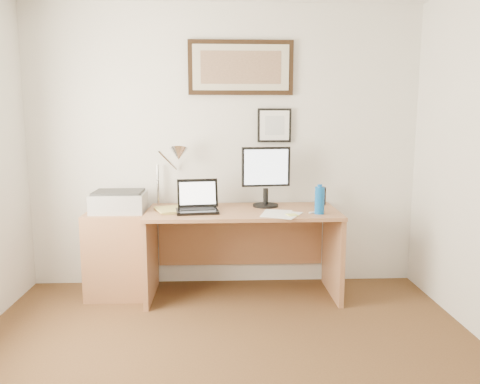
{
  "coord_description": "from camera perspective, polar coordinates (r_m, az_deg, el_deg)",
  "views": [
    {
      "loc": [
        -0.04,
        -2.22,
        1.52
      ],
      "look_at": [
        0.12,
        1.43,
        0.94
      ],
      "focal_mm": 35.0,
      "sensor_mm": 36.0,
      "label": 1
    }
  ],
  "objects": [
    {
      "name": "sticky_pad",
      "position": [
        3.73,
        6.36,
        -2.79
      ],
      "size": [
        0.1,
        0.1,
        0.01
      ],
      "primitive_type": "cube",
      "rotation": [
        0.0,
        0.0,
        0.26
      ],
      "color": "#E6EC70",
      "rests_on": "desk"
    },
    {
      "name": "picture_large",
      "position": [
        4.22,
        0.1,
        14.93
      ],
      "size": [
        0.92,
        0.04,
        0.47
      ],
      "color": "black",
      "rests_on": "wall_back"
    },
    {
      "name": "book",
      "position": [
        3.9,
        -10.04,
        -2.28
      ],
      "size": [
        0.3,
        0.34,
        0.02
      ],
      "primitive_type": "imported",
      "rotation": [
        0.0,
        0.0,
        0.35
      ],
      "color": "tan",
      "rests_on": "desk"
    },
    {
      "name": "bottle_cap",
      "position": [
        3.8,
        9.73,
        0.77
      ],
      "size": [
        0.04,
        0.04,
        0.02
      ],
      "primitive_type": "cylinder",
      "color": "#0D56AC",
      "rests_on": "water_bottle"
    },
    {
      "name": "wall_back",
      "position": [
        4.23,
        -1.96,
        5.41
      ],
      "size": [
        3.5,
        0.02,
        2.5
      ],
      "primitive_type": "cube",
      "color": "silver",
      "rests_on": "ground"
    },
    {
      "name": "laptop",
      "position": [
        3.88,
        -5.23,
        -1.53
      ],
      "size": [
        0.37,
        0.34,
        0.26
      ],
      "color": "black",
      "rests_on": "desk"
    },
    {
      "name": "side_cabinet",
      "position": [
        4.16,
        -14.73,
        -7.34
      ],
      "size": [
        0.5,
        0.4,
        0.73
      ],
      "primitive_type": "cube",
      "color": "#95613E",
      "rests_on": "floor"
    },
    {
      "name": "marker_pen",
      "position": [
        3.85,
        9.33,
        -2.46
      ],
      "size": [
        0.14,
        0.06,
        0.02
      ],
      "primitive_type": "cylinder",
      "rotation": [
        0.0,
        1.57,
        0.35
      ],
      "color": "white",
      "rests_on": "desk"
    },
    {
      "name": "printer",
      "position": [
        4.08,
        -14.55,
        -1.13
      ],
      "size": [
        0.44,
        0.34,
        0.18
      ],
      "color": "#A7A6A9",
      "rests_on": "side_cabinet"
    },
    {
      "name": "lcd_monitor",
      "position": [
        4.04,
        3.18,
        2.25
      ],
      "size": [
        0.42,
        0.22,
        0.52
      ],
      "color": "black",
      "rests_on": "desk"
    },
    {
      "name": "paper_sheet_a",
      "position": [
        3.8,
        4.47,
        -2.64
      ],
      "size": [
        0.3,
        0.37,
        0.0
      ],
      "primitive_type": "cube",
      "rotation": [
        0.0,
        0.0,
        -0.26
      ],
      "color": "white",
      "rests_on": "desk"
    },
    {
      "name": "water_bottle",
      "position": [
        3.82,
        9.68,
        -1.01
      ],
      "size": [
        0.08,
        0.08,
        0.22
      ],
      "primitive_type": "cylinder",
      "color": "#0D56AC",
      "rests_on": "desk"
    },
    {
      "name": "desk_lamp",
      "position": [
        4.06,
        -7.72,
        4.3
      ],
      "size": [
        0.29,
        0.27,
        0.53
      ],
      "color": "silver",
      "rests_on": "desk"
    },
    {
      "name": "speaker",
      "position": [
        4.21,
        9.8,
        -0.47
      ],
      "size": [
        0.08,
        0.08,
        0.16
      ],
      "primitive_type": "cube",
      "rotation": [
        0.0,
        0.0,
        0.2
      ],
      "color": "black",
      "rests_on": "desk"
    },
    {
      "name": "paper_sheet_b",
      "position": [
        3.75,
        5.48,
        -2.78
      ],
      "size": [
        0.33,
        0.37,
        0.0
      ],
      "primitive_type": "cube",
      "rotation": [
        0.0,
        0.0,
        -0.48
      ],
      "color": "white",
      "rests_on": "desk"
    },
    {
      "name": "desk",
      "position": [
        4.06,
        0.25,
        -5.24
      ],
      "size": [
        1.6,
        0.7,
        0.75
      ],
      "color": "#95613E",
      "rests_on": "floor"
    },
    {
      "name": "picture_small",
      "position": [
        4.22,
        4.21,
        8.1
      ],
      "size": [
        0.3,
        0.03,
        0.3
      ],
      "color": "black",
      "rests_on": "wall_back"
    }
  ]
}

